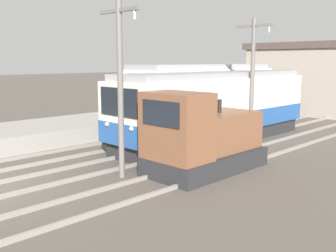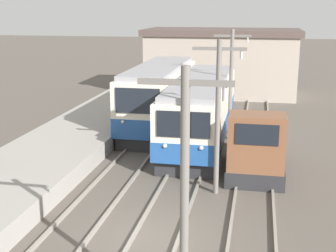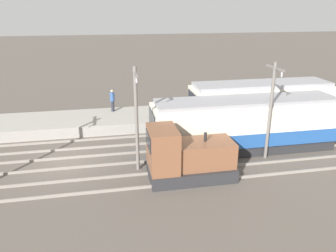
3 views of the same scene
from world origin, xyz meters
name	(u,v)px [view 1 (image 1 of 3)]	position (x,y,z in m)	size (l,w,h in m)	color
track_right	(28,221)	(3.20, 0.00, 0.07)	(1.54, 60.00, 0.14)	gray
commuter_train_left	(204,99)	(-2.60, 13.76, 1.78)	(2.84, 10.51, 3.84)	#28282B
commuter_train_center	(216,110)	(0.20, 11.38, 1.63)	(2.84, 12.35, 3.49)	#28282B
shunting_locomotive	(202,139)	(3.20, 6.71, 1.21)	(2.40, 4.72, 3.00)	#28282B
catenary_mast_mid	(120,82)	(1.71, 4.19, 3.32)	(2.00, 0.20, 6.02)	slate
catenary_mast_far	(253,76)	(1.71, 12.22, 3.32)	(2.00, 0.20, 6.02)	slate
station_building	(335,78)	(0.08, 26.00, 2.72)	(12.60, 6.30, 5.40)	#AD9E8E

